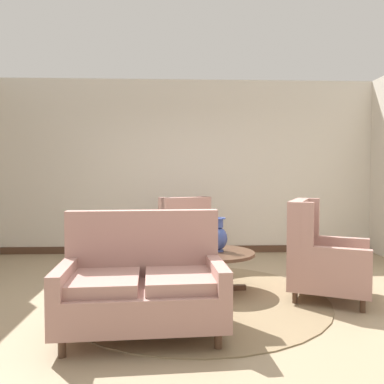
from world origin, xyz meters
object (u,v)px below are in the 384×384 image
Objects in this scene: coffee_table at (215,259)px; settee at (143,285)px; porcelain_vase at (219,237)px; armchair_beside_settee at (178,236)px; armchair_back_corner at (322,257)px.

settee reaches higher than coffee_table.
settee is at bearing -122.98° from coffee_table.
armchair_beside_settee is at bearing 109.15° from porcelain_vase.
porcelain_vase is at bearing 83.95° from armchair_beside_settee.
armchair_beside_settee is (-0.42, 1.36, 0.05)m from coffee_table.
armchair_back_corner is 0.98× the size of armchair_beside_settee.
coffee_table is at bearing 53.35° from settee.
coffee_table is 0.64× the size of settee.
porcelain_vase is 1.44m from armchair_beside_settee.
coffee_table is at bearing 101.92° from armchair_back_corner.
armchair_back_corner reaches higher than coffee_table.
porcelain_vase is at bearing 52.07° from settee.
armchair_back_corner is at bearing 108.90° from armchair_beside_settee.
settee is 1.31× the size of armchair_back_corner.
settee is at bearing -124.26° from porcelain_vase.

